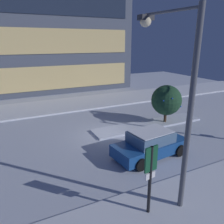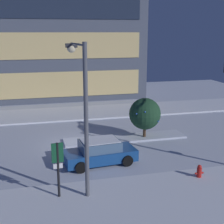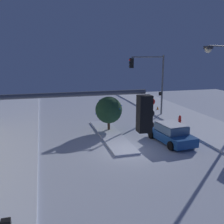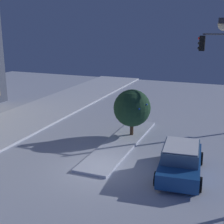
# 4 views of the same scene
# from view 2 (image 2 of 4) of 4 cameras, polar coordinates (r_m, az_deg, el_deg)

# --- Properties ---
(ground) EXTENTS (52.00, 52.00, 0.00)m
(ground) POSITION_cam_2_polar(r_m,az_deg,el_deg) (22.90, -6.46, -5.72)
(ground) COLOR silver
(curb_strip_near) EXTENTS (52.00, 5.20, 0.14)m
(curb_strip_near) POSITION_cam_2_polar(r_m,az_deg,el_deg) (15.08, -1.83, -16.37)
(curb_strip_near) COLOR silver
(curb_strip_near) RESTS_ON ground
(curb_strip_far) EXTENTS (52.00, 5.20, 0.14)m
(curb_strip_far) POSITION_cam_2_polar(r_m,az_deg,el_deg) (31.14, -8.62, -0.33)
(curb_strip_far) COLOR silver
(curb_strip_far) RESTS_ON ground
(median_strip) EXTENTS (9.00, 1.80, 0.14)m
(median_strip) POSITION_cam_2_polar(r_m,az_deg,el_deg) (23.86, 2.35, -4.64)
(median_strip) COLOR silver
(median_strip) RESTS_ON ground
(car_near) EXTENTS (4.51, 2.38, 1.49)m
(car_near) POSITION_cam_2_polar(r_m,az_deg,el_deg) (19.37, -2.17, -7.13)
(car_near) COLOR #19478C
(car_near) RESTS_ON ground
(street_lamp_arched) EXTENTS (0.64, 2.78, 7.28)m
(street_lamp_arched) POSITION_cam_2_polar(r_m,az_deg,el_deg) (14.97, -5.45, 2.70)
(street_lamp_arched) COLOR #565960
(street_lamp_arched) RESTS_ON ground
(fire_hydrant) EXTENTS (0.48, 0.26, 0.83)m
(fire_hydrant) POSITION_cam_2_polar(r_m,az_deg,el_deg) (18.11, 15.14, -10.25)
(fire_hydrant) COLOR red
(fire_hydrant) RESTS_ON ground
(parking_info_sign) EXTENTS (0.55, 0.13, 2.80)m
(parking_info_sign) POSITION_cam_2_polar(r_m,az_deg,el_deg) (15.23, -9.53, -8.99)
(parking_info_sign) COLOR black
(parking_info_sign) RESTS_ON ground
(decorated_tree_median) EXTENTS (2.31, 2.33, 3.04)m
(decorated_tree_median) POSITION_cam_2_polar(r_m,az_deg,el_deg) (23.61, 5.83, -0.33)
(decorated_tree_median) COLOR #473323
(decorated_tree_median) RESTS_ON ground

